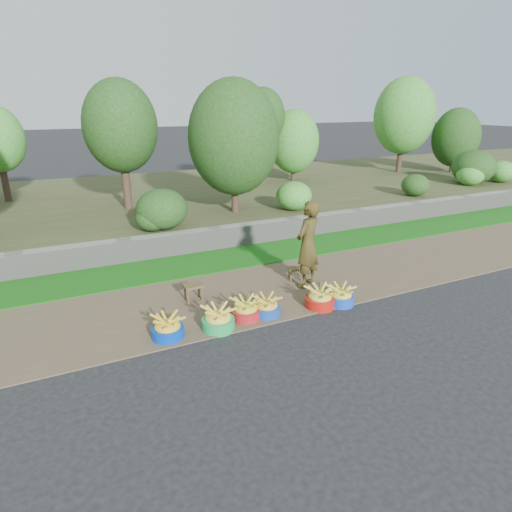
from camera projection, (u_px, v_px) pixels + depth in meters
name	position (u px, v px, depth m)	size (l,w,h in m)	color
ground_plane	(298.00, 318.00, 7.38)	(120.00, 120.00, 0.00)	black
dirt_shoulder	(266.00, 291.00, 8.44)	(80.00, 2.50, 0.02)	brown
grass_verge	(228.00, 258.00, 10.13)	(80.00, 1.50, 0.04)	#165B12
retaining_wall	(215.00, 238.00, 10.77)	(80.00, 0.35, 0.55)	gray
earth_bank	(166.00, 201.00, 14.94)	(80.00, 10.00, 0.50)	#404425
vegetation	(97.00, 140.00, 12.37)	(29.66, 8.14, 4.06)	#3B281F
basin_a	(168.00, 328.00, 6.72)	(0.52, 0.52, 0.38)	#0133B4
basin_b	(218.00, 319.00, 6.97)	(0.54, 0.54, 0.40)	green
basin_c	(246.00, 310.00, 7.31)	(0.51, 0.51, 0.38)	#A31A20
basin_d	(266.00, 307.00, 7.43)	(0.49, 0.49, 0.37)	#113EA4
basin_e	(320.00, 298.00, 7.72)	(0.54, 0.54, 0.40)	#AC180F
basin_f	(341.00, 296.00, 7.84)	(0.50, 0.50, 0.37)	#163FB7
stool_left	(193.00, 288.00, 7.94)	(0.36, 0.28, 0.31)	brown
stool_right	(295.00, 270.00, 8.86)	(0.35, 0.31, 0.26)	brown
vendor_woman	(308.00, 245.00, 8.36)	(0.63, 0.42, 1.74)	black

